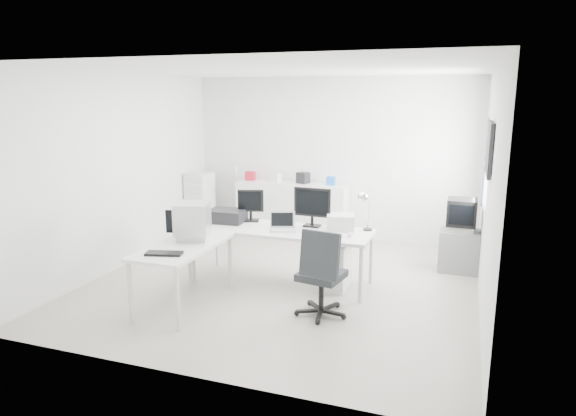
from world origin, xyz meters
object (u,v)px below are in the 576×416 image
(main_desk, at_px, (282,256))
(office_chair, at_px, (322,271))
(lcd_monitor_large, at_px, (312,207))
(tv_cabinet, at_px, (459,251))
(inkjet_printer, at_px, (227,216))
(filing_cabinet, at_px, (200,204))
(lcd_monitor_small, at_px, (251,205))
(crt_tv, at_px, (461,215))
(drawer_pedestal, at_px, (333,265))
(sideboard, at_px, (292,210))
(laser_printer, at_px, (340,222))
(crt_monitor, at_px, (193,223))
(side_desk, at_px, (184,275))
(laptop, at_px, (282,223))

(main_desk, relative_size, office_chair, 2.26)
(lcd_monitor_large, distance_m, tv_cabinet, 2.28)
(inkjet_printer, relative_size, filing_cabinet, 0.44)
(lcd_monitor_small, height_order, crt_tv, lcd_monitor_small)
(main_desk, bearing_deg, tv_cabinet, 29.68)
(crt_tv, bearing_deg, drawer_pedestal, -141.53)
(inkjet_printer, distance_m, sideboard, 2.15)
(crt_tv, xyz_separation_m, sideboard, (-2.86, 0.92, -0.33))
(crt_tv, bearing_deg, laser_printer, -144.70)
(laser_printer, height_order, crt_monitor, crt_monitor)
(crt_tv, height_order, filing_cabinet, filing_cabinet)
(inkjet_printer, distance_m, office_chair, 1.92)
(main_desk, xyz_separation_m, laser_printer, (0.75, 0.22, 0.48))
(side_desk, relative_size, filing_cabinet, 1.25)
(office_chair, bearing_deg, filing_cabinet, 148.17)
(laser_printer, xyz_separation_m, tv_cabinet, (1.50, 1.06, -0.55))
(main_desk, xyz_separation_m, drawer_pedestal, (0.70, 0.05, -0.08))
(laser_printer, height_order, sideboard, sideboard)
(lcd_monitor_large, relative_size, office_chair, 0.50)
(inkjet_printer, relative_size, office_chair, 0.46)
(lcd_monitor_large, height_order, sideboard, lcd_monitor_large)
(main_desk, relative_size, lcd_monitor_large, 4.51)
(office_chair, relative_size, crt_tv, 2.13)
(main_desk, xyz_separation_m, side_desk, (-0.85, -1.10, 0.00))
(laser_printer, xyz_separation_m, crt_tv, (1.50, 1.06, -0.03))
(lcd_monitor_small, xyz_separation_m, filing_cabinet, (-1.70, 1.61, -0.42))
(laser_printer, height_order, filing_cabinet, filing_cabinet)
(crt_monitor, bearing_deg, lcd_monitor_large, 24.35)
(office_chair, bearing_deg, tv_cabinet, 65.46)
(laser_printer, height_order, tv_cabinet, laser_printer)
(side_desk, distance_m, lcd_monitor_large, 1.92)
(side_desk, bearing_deg, drawer_pedestal, 36.57)
(crt_monitor, distance_m, crt_tv, 3.77)
(lcd_monitor_small, xyz_separation_m, lcd_monitor_large, (0.90, 0.00, 0.04))
(laser_printer, bearing_deg, lcd_monitor_small, 164.88)
(office_chair, bearing_deg, drawer_pedestal, 105.86)
(drawer_pedestal, relative_size, lcd_monitor_large, 1.13)
(lcd_monitor_small, xyz_separation_m, sideboard, (-0.05, 1.96, -0.48))
(drawer_pedestal, relative_size, inkjet_printer, 1.22)
(inkjet_printer, height_order, lcd_monitor_small, lcd_monitor_small)
(inkjet_printer, bearing_deg, sideboard, 79.60)
(laptop, bearing_deg, side_desk, -151.36)
(drawer_pedestal, xyz_separation_m, inkjet_printer, (-1.55, 0.05, 0.54))
(side_desk, xyz_separation_m, crt_monitor, (0.00, 0.25, 0.58))
(side_desk, distance_m, laptop, 1.43)
(side_desk, xyz_separation_m, filing_cabinet, (-1.40, 2.96, 0.18))
(drawer_pedestal, height_order, office_chair, office_chair)
(crt_monitor, height_order, tv_cabinet, crt_monitor)
(drawer_pedestal, height_order, tv_cabinet, same)
(tv_cabinet, bearing_deg, crt_tv, 0.00)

